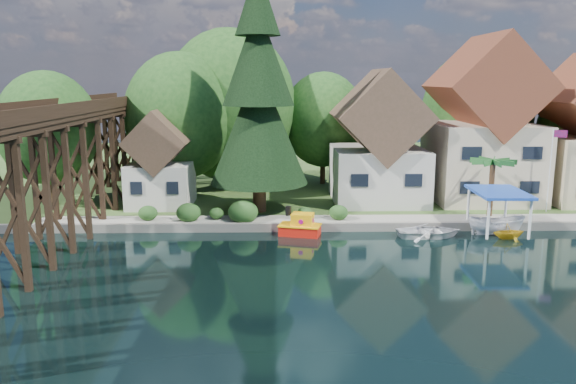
# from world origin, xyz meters

# --- Properties ---
(ground) EXTENTS (140.00, 140.00, 0.00)m
(ground) POSITION_xyz_m (0.00, 0.00, 0.00)
(ground) COLOR black
(ground) RESTS_ON ground
(bank) EXTENTS (140.00, 52.00, 0.50)m
(bank) POSITION_xyz_m (0.00, 34.00, 0.25)
(bank) COLOR #304B1E
(bank) RESTS_ON ground
(seawall) EXTENTS (60.00, 0.40, 0.62)m
(seawall) POSITION_xyz_m (4.00, 8.00, 0.31)
(seawall) COLOR slate
(seawall) RESTS_ON ground
(promenade) EXTENTS (50.00, 2.60, 0.06)m
(promenade) POSITION_xyz_m (6.00, 9.30, 0.53)
(promenade) COLOR gray
(promenade) RESTS_ON bank
(trestle_bridge) EXTENTS (4.12, 44.18, 9.30)m
(trestle_bridge) POSITION_xyz_m (-16.00, 5.17, 5.35)
(trestle_bridge) COLOR black
(trestle_bridge) RESTS_ON ground
(house_left) EXTENTS (7.64, 8.64, 11.02)m
(house_left) POSITION_xyz_m (7.00, 16.00, 5.14)
(house_left) COLOR beige
(house_left) RESTS_ON bank
(house_center) EXTENTS (8.65, 9.18, 13.89)m
(house_center) POSITION_xyz_m (16.00, 16.50, 6.42)
(house_center) COLOR beige
(house_center) RESTS_ON bank
(shed) EXTENTS (5.09, 5.40, 7.85)m
(shed) POSITION_xyz_m (-11.00, 14.50, 3.83)
(shed) COLOR beige
(shed) RESTS_ON bank
(bg_trees) EXTENTS (49.90, 13.30, 10.57)m
(bg_trees) POSITION_xyz_m (1.00, 21.25, 7.29)
(bg_trees) COLOR #382314
(bg_trees) RESTS_ON bank
(shrubs) EXTENTS (15.76, 2.47, 1.70)m
(shrubs) POSITION_xyz_m (-4.60, 9.26, 1.23)
(shrubs) COLOR #1C4418
(shrubs) RESTS_ON bank
(conifer) EXTENTS (7.49, 7.49, 18.44)m
(conifer) POSITION_xyz_m (-2.90, 12.16, 9.38)
(conifer) COLOR #382314
(conifer) RESTS_ON bank
(palm_tree) EXTENTS (3.92, 3.92, 4.64)m
(palm_tree) POSITION_xyz_m (14.51, 10.13, 4.55)
(palm_tree) COLOR #382314
(palm_tree) RESTS_ON bank
(flagpole) EXTENTS (0.96, 0.42, 6.50)m
(flagpole) POSITION_xyz_m (19.63, 11.47, 4.48)
(flagpole) COLOR white
(flagpole) RESTS_ON bank
(tugboat) EXTENTS (3.15, 2.22, 2.07)m
(tugboat) POSITION_xyz_m (0.10, 7.03, 0.62)
(tugboat) COLOR red
(tugboat) RESTS_ON ground
(boat_white_a) EXTENTS (4.65, 3.47, 0.92)m
(boat_white_a) POSITION_xyz_m (8.97, 6.43, 0.46)
(boat_white_a) COLOR silver
(boat_white_a) RESTS_ON ground
(boat_canopy) EXTENTS (3.98, 4.97, 3.14)m
(boat_canopy) POSITION_xyz_m (13.78, 6.83, 1.35)
(boat_canopy) COLOR white
(boat_canopy) RESTS_ON ground
(boat_yellow) EXTENTS (2.49, 2.23, 1.18)m
(boat_yellow) POSITION_xyz_m (14.27, 5.87, 0.59)
(boat_yellow) COLOR gold
(boat_yellow) RESTS_ON ground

